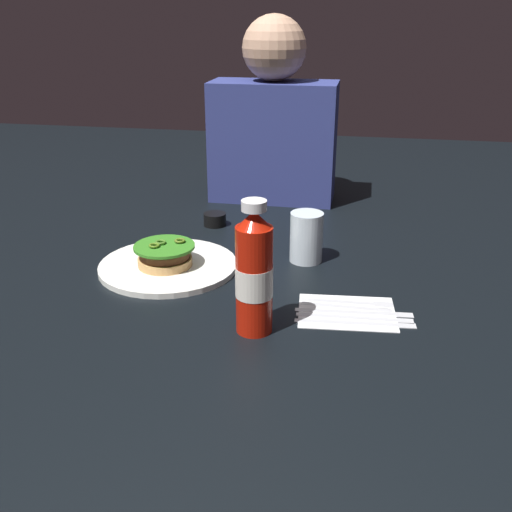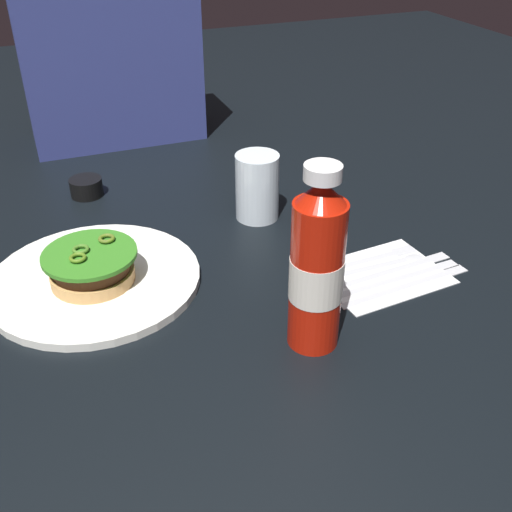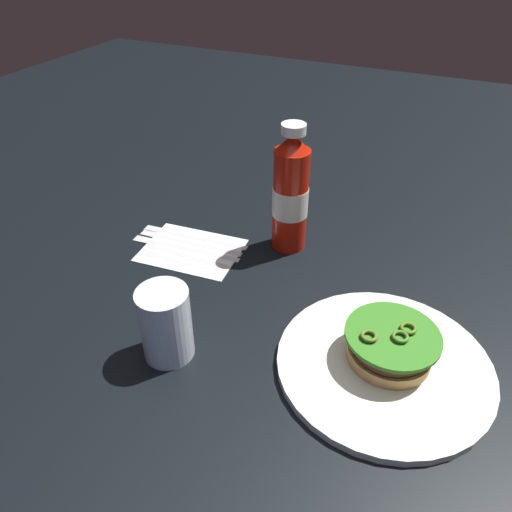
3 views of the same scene
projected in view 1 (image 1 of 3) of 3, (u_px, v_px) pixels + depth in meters
name	position (u px, v px, depth m)	size (l,w,h in m)	color
ground_plane	(219.00, 270.00, 1.27)	(3.00, 3.00, 0.00)	black
dinner_plate	(168.00, 266.00, 1.28)	(0.30, 0.30, 0.01)	white
burger_sandwich	(165.00, 255.00, 1.26)	(0.13, 0.13, 0.05)	tan
ketchup_bottle	(254.00, 274.00, 1.00)	(0.06, 0.06, 0.24)	#B81909
water_glass	(306.00, 237.00, 1.30)	(0.07, 0.07, 0.11)	silver
condiment_cup	(215.00, 219.00, 1.53)	(0.06, 0.06, 0.03)	black
napkin	(347.00, 312.00, 1.10)	(0.18, 0.13, 0.00)	white
butter_knife	(363.00, 322.00, 1.05)	(0.22, 0.03, 0.00)	silver
steak_knife	(362.00, 316.00, 1.07)	(0.21, 0.03, 0.00)	silver
table_knife	(362.00, 311.00, 1.09)	(0.22, 0.03, 0.00)	silver
spoon_utensil	(362.00, 307.00, 1.11)	(0.18, 0.03, 0.00)	silver
fork_utensil	(356.00, 301.00, 1.13)	(0.17, 0.02, 0.00)	silver
diner_person	(273.00, 122.00, 1.67)	(0.35, 0.17, 0.51)	navy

